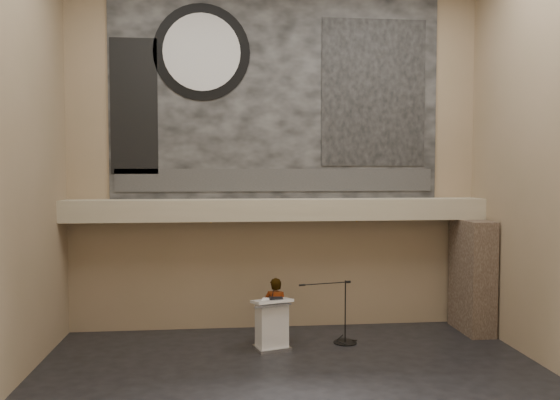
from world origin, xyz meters
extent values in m
plane|color=black|center=(0.00, 0.00, 0.00)|extent=(10.00, 10.00, 0.00)
cube|color=#8A7657|center=(0.00, 4.00, 4.25)|extent=(10.00, 0.02, 8.50)
cube|color=#8A7657|center=(0.00, -4.00, 4.25)|extent=(10.00, 0.02, 8.50)
cube|color=tan|center=(0.00, 3.60, 2.95)|extent=(10.00, 0.80, 0.50)
cylinder|color=#B2893D|center=(-1.60, 3.55, 2.67)|extent=(0.04, 0.04, 0.06)
cylinder|color=#B2893D|center=(1.90, 3.55, 2.67)|extent=(0.04, 0.04, 0.06)
cube|color=black|center=(0.00, 3.97, 5.70)|extent=(8.00, 0.05, 5.00)
cube|color=#2E2E2E|center=(0.00, 3.93, 3.65)|extent=(7.76, 0.02, 0.55)
cylinder|color=black|center=(-1.80, 3.93, 6.70)|extent=(2.30, 0.02, 2.30)
cylinder|color=silver|center=(-1.80, 3.91, 6.70)|extent=(1.84, 0.02, 1.84)
cube|color=black|center=(2.40, 3.93, 5.80)|extent=(2.60, 0.02, 3.60)
cube|color=black|center=(-3.40, 3.93, 5.40)|extent=(1.10, 0.02, 3.20)
cube|color=#413228|center=(4.65, 3.15, 1.35)|extent=(0.60, 1.40, 2.70)
cube|color=silver|center=(-0.27, 2.26, 0.04)|extent=(0.84, 0.72, 0.08)
cube|color=white|center=(-0.27, 2.26, 0.56)|extent=(0.72, 0.60, 0.96)
cube|color=white|center=(-0.27, 2.24, 1.07)|extent=(0.93, 0.77, 0.14)
cube|color=black|center=(-0.18, 2.25, 1.12)|extent=(0.30, 0.24, 0.04)
cube|color=silver|center=(-0.37, 2.26, 1.10)|extent=(0.29, 0.36, 0.00)
imported|color=white|center=(-0.15, 2.69, 0.74)|extent=(0.62, 0.49, 1.49)
cylinder|color=black|center=(1.41, 2.56, 0.01)|extent=(0.52, 0.52, 0.02)
cylinder|color=black|center=(1.41, 2.56, 0.71)|extent=(0.03, 0.03, 1.42)
cylinder|color=black|center=(0.90, 2.45, 1.38)|extent=(1.13, 0.26, 0.02)
camera|label=1|loc=(-1.27, -9.33, 3.86)|focal=35.00mm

